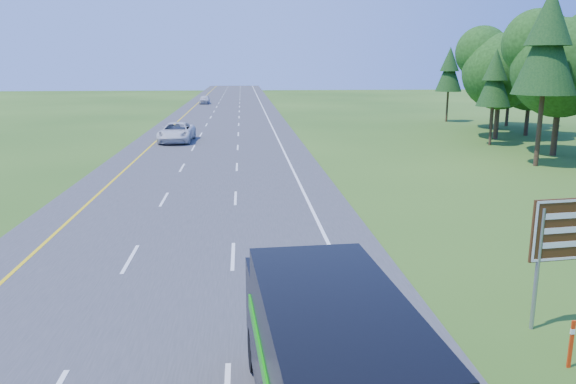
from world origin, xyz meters
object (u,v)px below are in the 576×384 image
at_px(horse_truck, 325,364).
at_px(far_car, 205,100).
at_px(exit_sign, 573,235).
at_px(white_suv, 177,132).

distance_m(horse_truck, far_car, 90.23).
height_order(horse_truck, exit_sign, exit_sign).
bearing_deg(far_car, horse_truck, -84.98).
bearing_deg(white_suv, exit_sign, -66.87).
height_order(far_car, exit_sign, exit_sign).
height_order(horse_truck, far_car, horse_truck).
relative_size(white_suv, far_car, 1.43).
bearing_deg(far_car, exit_sign, -80.05).
relative_size(horse_truck, far_car, 1.74).
distance_m(white_suv, exit_sign, 39.91).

